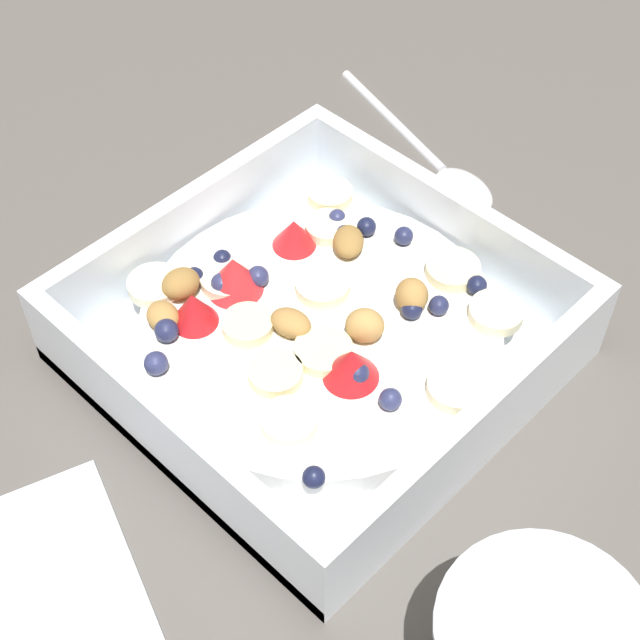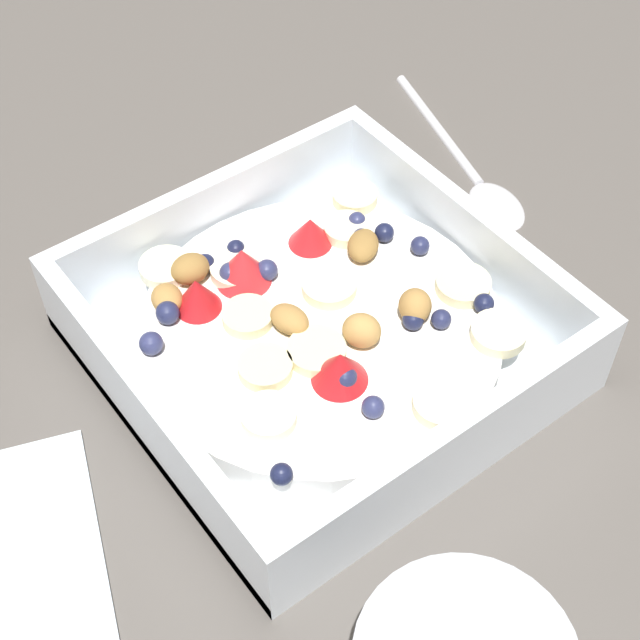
% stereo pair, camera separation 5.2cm
% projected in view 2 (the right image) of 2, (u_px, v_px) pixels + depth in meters
% --- Properties ---
extents(ground_plane, '(2.40, 2.40, 0.00)m').
position_uv_depth(ground_plane, '(309.00, 379.00, 0.53)').
color(ground_plane, '#56514C').
extents(fruit_bowl, '(0.22, 0.22, 0.06)m').
position_uv_depth(fruit_bowl, '(318.00, 331.00, 0.53)').
color(fruit_bowl, white).
rests_on(fruit_bowl, ground).
extents(spoon, '(0.07, 0.17, 0.01)m').
position_uv_depth(spoon, '(478.00, 177.00, 0.64)').
color(spoon, silver).
rests_on(spoon, ground).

